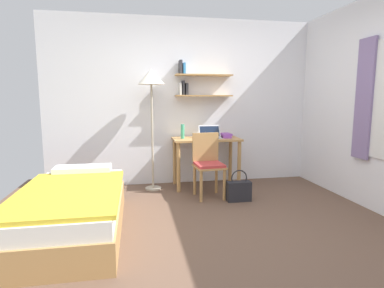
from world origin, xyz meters
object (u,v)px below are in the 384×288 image
at_px(bed, 73,210).
at_px(desk_chair, 208,162).
at_px(water_bottle, 183,131).
at_px(handbag, 239,190).
at_px(desk, 206,148).
at_px(book_stack, 226,135).
at_px(standing_lamp, 151,84).
at_px(laptop, 210,135).

distance_m(bed, desk_chair, 1.89).
relative_size(water_bottle, handbag, 0.51).
height_order(desk_chair, water_bottle, water_bottle).
distance_m(desk, handbag, 0.95).
distance_m(book_stack, handbag, 1.02).
relative_size(desk, standing_lamp, 0.57).
bearing_deg(book_stack, water_bottle, 179.71).
distance_m(desk_chair, laptop, 0.59).
height_order(desk_chair, standing_lamp, standing_lamp).
height_order(bed, desk_chair, desk_chair).
bearing_deg(laptop, bed, -141.45).
xyz_separation_m(desk, handbag, (0.27, -0.78, -0.46)).
relative_size(bed, water_bottle, 8.51).
height_order(desk, standing_lamp, standing_lamp).
height_order(standing_lamp, book_stack, standing_lamp).
xyz_separation_m(desk, desk_chair, (-0.08, -0.49, -0.12)).
relative_size(bed, laptop, 5.38).
xyz_separation_m(bed, desk_chair, (1.63, 0.93, 0.25)).
height_order(bed, water_bottle, water_bottle).
relative_size(desk_chair, standing_lamp, 0.49).
relative_size(water_bottle, book_stack, 0.85).
xyz_separation_m(bed, water_bottle, (1.35, 1.44, 0.63)).
xyz_separation_m(desk, book_stack, (0.32, 0.01, 0.18)).
xyz_separation_m(water_bottle, book_stack, (0.68, -0.00, -0.07)).
height_order(laptop, handbag, laptop).
bearing_deg(water_bottle, bed, -133.16).
bearing_deg(bed, water_bottle, 46.84).
bearing_deg(standing_lamp, bed, -122.33).
xyz_separation_m(bed, book_stack, (2.03, 1.44, 0.55)).
xyz_separation_m(standing_lamp, laptop, (0.88, 0.00, -0.76)).
bearing_deg(desk_chair, water_bottle, 118.75).
height_order(bed, desk, desk).
relative_size(bed, desk_chair, 2.09).
xyz_separation_m(bed, desk, (1.71, 1.42, 0.37)).
bearing_deg(water_bottle, desk_chair, -61.25).
height_order(standing_lamp, laptop, standing_lamp).
height_order(desk_chair, book_stack, desk_chair).
distance_m(desk_chair, book_stack, 0.72).
bearing_deg(bed, book_stack, 35.23).
distance_m(standing_lamp, book_stack, 1.38).
bearing_deg(book_stack, laptop, -174.37).
xyz_separation_m(desk_chair, laptop, (0.14, 0.48, 0.32)).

